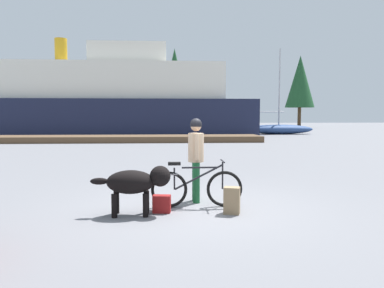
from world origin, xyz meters
name	(u,v)px	position (x,y,z in m)	size (l,w,h in m)	color
ground_plane	(192,209)	(0.00, 0.00, 0.00)	(160.00, 160.00, 0.00)	slate
bicycle	(196,188)	(0.08, 0.13, 0.38)	(1.76, 0.44, 0.90)	black
person_cyclist	(196,152)	(0.11, 0.58, 1.03)	(0.32, 0.53, 1.71)	#19592D
dog	(136,182)	(-1.02, -0.37, 0.59)	(1.41, 0.49, 0.88)	black
backpack	(232,200)	(0.68, -0.39, 0.24)	(0.28, 0.20, 0.48)	#8C7251
handbag_pannier	(162,204)	(-0.57, -0.22, 0.16)	(0.32, 0.18, 0.32)	maroon
dock_pier	(114,139)	(-4.05, 18.08, 0.20)	(19.74, 2.98, 0.40)	brown
ferry_boat	(101,101)	(-6.62, 28.06, 3.08)	(28.22, 8.35, 8.76)	#191E38
sailboat_moored	(279,129)	(10.02, 27.17, 0.50)	(6.55, 1.83, 7.95)	navy
pine_tree_far_left	(20,89)	(-20.10, 44.24, 5.23)	(3.17, 3.17, 8.26)	#4C331E
pine_tree_center	(175,81)	(0.63, 45.82, 6.60)	(4.27, 4.27, 11.18)	#4C331E
pine_tree_far_right	(300,82)	(18.59, 45.22, 6.58)	(4.13, 4.13, 10.30)	#4C331E
pine_tree_mid_back	(196,85)	(4.13, 51.72, 6.50)	(2.96, 2.96, 9.92)	#4C331E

